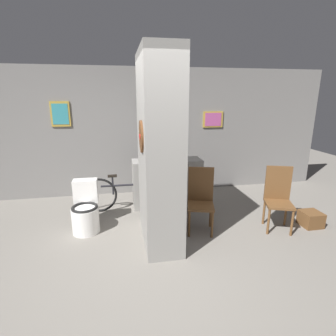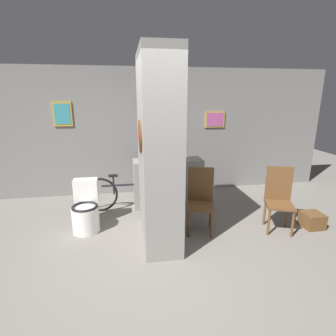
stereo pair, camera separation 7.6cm
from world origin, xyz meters
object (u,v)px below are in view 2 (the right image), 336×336
bottle_tall (178,155)px  bicycle (128,192)px  toilet (86,210)px  chair_near_pillar (200,198)px  chair_by_doorway (279,197)px

bottle_tall → bicycle: bearing=-176.3°
toilet → bottle_tall: bearing=23.7°
toilet → bottle_tall: 1.88m
bicycle → chair_near_pillar: bearing=-40.8°
chair_near_pillar → bottle_tall: 1.12m
toilet → chair_by_doorway: chair_by_doorway is taller
toilet → chair_by_doorway: bearing=-8.8°
toilet → bicycle: bearing=44.0°
toilet → bicycle: (0.67, 0.64, 0.02)m
bicycle → bottle_tall: size_ratio=5.83×
chair_near_pillar → chair_by_doorway: size_ratio=1.00×
chair_by_doorway → bottle_tall: bottle_tall is taller
toilet → chair_near_pillar: size_ratio=0.77×
chair_by_doorway → bottle_tall: size_ratio=3.51×
bicycle → bottle_tall: (0.94, 0.06, 0.66)m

